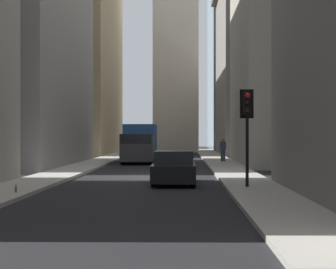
# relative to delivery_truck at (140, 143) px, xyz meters

# --- Properties ---
(ground_plane) EXTENTS (135.00, 135.00, 0.00)m
(ground_plane) POSITION_rel_delivery_truck_xyz_m (-12.67, -1.40, -1.46)
(ground_plane) COLOR black
(sidewalk_right) EXTENTS (90.00, 2.20, 0.14)m
(sidewalk_right) POSITION_rel_delivery_truck_xyz_m (-12.67, 3.10, -1.39)
(sidewalk_right) COLOR #A8A399
(sidewalk_right) RESTS_ON ground_plane
(sidewalk_left) EXTENTS (90.00, 2.20, 0.14)m
(sidewalk_left) POSITION_rel_delivery_truck_xyz_m (-12.67, -5.90, -1.39)
(sidewalk_left) COLOR #A8A399
(sidewalk_left) RESTS_ON ground_plane
(building_left_far) EXTENTS (15.64, 10.50, 20.95)m
(building_left_far) POSITION_rel_delivery_truck_xyz_m (16.77, -11.99, 9.03)
(building_left_far) COLOR gray
(building_left_far) RESTS_ON ground_plane
(building_left_midfar) EXTENTS (12.67, 10.00, 19.56)m
(building_left_midfar) POSITION_rel_delivery_truck_xyz_m (-1.83, -12.00, 8.32)
(building_left_midfar) COLOR #A8A091
(building_left_midfar) RESTS_ON ground_plane
(building_right_far) EXTENTS (17.90, 10.00, 18.68)m
(building_right_far) POSITION_rel_delivery_truck_xyz_m (17.69, 9.20, 7.88)
(building_right_far) COLOR #9E8966
(building_right_far) RESTS_ON ground_plane
(church_spire) EXTENTS (5.92, 5.92, 34.44)m
(church_spire) POSITION_rel_delivery_truck_xyz_m (26.64, -2.30, 16.52)
(church_spire) COLOR beige
(church_spire) RESTS_ON ground_plane
(delivery_truck) EXTENTS (6.46, 2.25, 2.84)m
(delivery_truck) POSITION_rel_delivery_truck_xyz_m (0.00, 0.00, 0.00)
(delivery_truck) COLOR #285699
(delivery_truck) RESTS_ON ground_plane
(sedan_black) EXTENTS (4.30, 1.78, 1.42)m
(sedan_black) POSITION_rel_delivery_truck_xyz_m (-17.02, -2.80, -0.80)
(sedan_black) COLOR black
(sedan_black) RESTS_ON ground_plane
(traffic_light_foreground) EXTENTS (0.43, 0.52, 3.68)m
(traffic_light_foreground) POSITION_rel_delivery_truck_xyz_m (-19.51, -5.60, 1.38)
(traffic_light_foreground) COLOR black
(traffic_light_foreground) RESTS_ON sidewalk_left
(pedestrian) EXTENTS (0.26, 0.44, 1.70)m
(pedestrian) POSITION_rel_delivery_truck_xyz_m (0.05, -6.10, -0.39)
(pedestrian) COLOR #33333D
(pedestrian) RESTS_ON sidewalk_left
(discarded_bottle) EXTENTS (0.07, 0.07, 0.27)m
(discarded_bottle) POSITION_rel_delivery_truck_xyz_m (-21.83, 2.47, -1.21)
(discarded_bottle) COLOR brown
(discarded_bottle) RESTS_ON sidewalk_right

